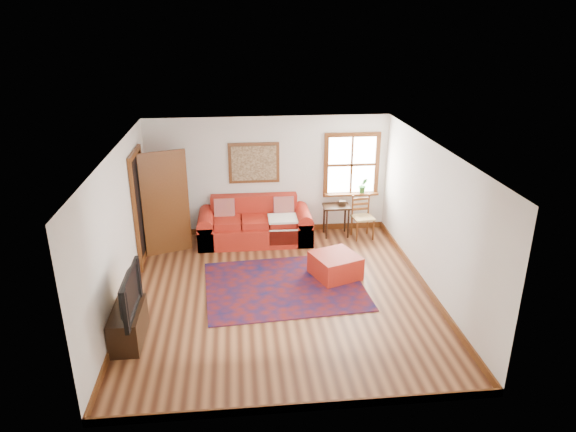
{
  "coord_description": "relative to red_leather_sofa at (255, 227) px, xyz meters",
  "views": [
    {
      "loc": [
        -0.64,
        -7.52,
        4.38
      ],
      "look_at": [
        0.19,
        0.6,
        1.18
      ],
      "focal_mm": 32.0,
      "sensor_mm": 36.0,
      "label": 1
    }
  ],
  "objects": [
    {
      "name": "television",
      "position": [
        -1.94,
        -3.46,
        0.52
      ],
      "size": [
        0.14,
        1.09,
        0.63
      ],
      "primitive_type": "imported",
      "rotation": [
        0.0,
        0.0,
        1.57
      ],
      "color": "black",
      "rests_on": "media_cabinet"
    },
    {
      "name": "media_cabinet",
      "position": [
        -1.96,
        -3.37,
        -0.05
      ],
      "size": [
        0.41,
        0.92,
        0.5
      ],
      "primitive_type": "cube",
      "color": "black",
      "rests_on": "ground"
    },
    {
      "name": "ladder_back_chair",
      "position": [
        2.24,
        -0.03,
        0.18
      ],
      "size": [
        0.46,
        0.44,
        0.89
      ],
      "color": "tan",
      "rests_on": "ground"
    },
    {
      "name": "candle_hurricane",
      "position": [
        -1.91,
        -2.95,
        0.29
      ],
      "size": [
        0.12,
        0.12,
        0.18
      ],
      "color": "silver",
      "rests_on": "media_cabinet"
    },
    {
      "name": "room_envelope",
      "position": [
        0.32,
        -2.29,
        1.35
      ],
      "size": [
        5.04,
        5.54,
        2.52
      ],
      "color": "silver",
      "rests_on": "ground"
    },
    {
      "name": "window",
      "position": [
        2.1,
        0.4,
        1.01
      ],
      "size": [
        1.18,
        0.2,
        1.38
      ],
      "color": "white",
      "rests_on": "ground"
    },
    {
      "name": "side_table",
      "position": [
        1.72,
        0.09,
        0.25
      ],
      "size": [
        0.56,
        0.42,
        0.67
      ],
      "color": "black",
      "rests_on": "ground"
    },
    {
      "name": "red_leather_sofa",
      "position": [
        0.0,
        0.0,
        0.0
      ],
      "size": [
        2.31,
        0.95,
        0.9
      ],
      "color": "#AC2316",
      "rests_on": "ground"
    },
    {
      "name": "doorway",
      "position": [
        -1.88,
        -0.52,
        0.77
      ],
      "size": [
        0.89,
        1.08,
        2.14
      ],
      "color": "black",
      "rests_on": "ground"
    },
    {
      "name": "persian_rug",
      "position": [
        0.41,
        -2.01,
        -0.29
      ],
      "size": [
        2.83,
        2.34,
        0.02
      ],
      "primitive_type": "cube",
      "rotation": [
        0.0,
        0.0,
        0.07
      ],
      "color": "#5C110D",
      "rests_on": "ground"
    },
    {
      "name": "red_ottoman",
      "position": [
        1.35,
        -1.75,
        -0.09
      ],
      "size": [
        0.96,
        0.96,
        0.42
      ],
      "primitive_type": "cube",
      "rotation": [
        0.0,
        0.0,
        0.36
      ],
      "color": "#AC2316",
      "rests_on": "ground"
    },
    {
      "name": "framed_artwork",
      "position": [
        0.02,
        0.41,
        1.25
      ],
      "size": [
        1.05,
        0.07,
        0.85
      ],
      "color": "#5F3114",
      "rests_on": "ground"
    },
    {
      "name": "ground",
      "position": [
        0.32,
        -2.3,
        -0.3
      ],
      "size": [
        5.5,
        5.5,
        0.0
      ],
      "primitive_type": "plane",
      "color": "#482413",
      "rests_on": "ground"
    }
  ]
}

